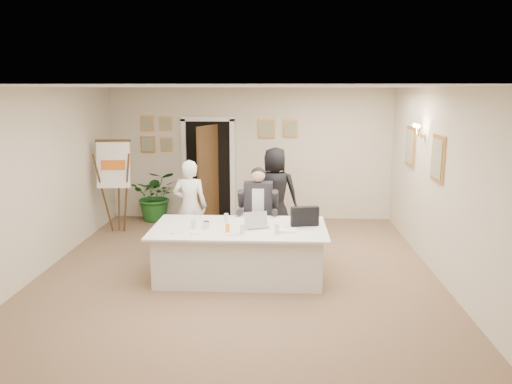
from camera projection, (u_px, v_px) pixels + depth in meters
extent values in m
plane|color=brown|center=(237.00, 276.00, 7.51)|extent=(7.00, 7.00, 0.00)
cube|color=white|center=(236.00, 86.00, 6.95)|extent=(6.00, 7.00, 0.02)
cube|color=beige|center=(250.00, 154.00, 10.65)|extent=(6.00, 0.10, 2.80)
cube|color=beige|center=(197.00, 271.00, 3.81)|extent=(6.00, 0.10, 2.80)
cube|color=beige|center=(34.00, 183.00, 7.37)|extent=(0.10, 7.00, 2.80)
cube|color=beige|center=(446.00, 187.00, 7.09)|extent=(0.10, 7.00, 2.80)
cube|color=black|center=(209.00, 170.00, 10.74)|extent=(0.92, 0.06, 2.10)
cube|color=white|center=(184.00, 170.00, 10.73)|extent=(0.10, 0.06, 2.20)
cube|color=white|center=(233.00, 171.00, 10.68)|extent=(0.10, 0.06, 2.20)
cube|color=#311F0F|center=(208.00, 174.00, 10.33)|extent=(0.33, 0.81, 2.02)
cube|color=silver|center=(239.00, 253.00, 7.42)|extent=(2.38, 1.19, 0.75)
cube|color=silver|center=(239.00, 228.00, 7.34)|extent=(2.56, 1.37, 0.03)
cube|color=white|center=(113.00, 165.00, 9.46)|extent=(0.64, 0.25, 0.88)
imported|color=white|center=(190.00, 206.00, 8.53)|extent=(0.60, 0.41, 1.60)
imported|color=black|center=(275.00, 193.00, 9.27)|extent=(0.89, 0.63, 1.73)
imported|color=#1C551C|center=(156.00, 195.00, 10.62)|extent=(1.10, 0.99, 1.09)
cube|color=black|center=(305.00, 216.00, 7.37)|extent=(0.43, 0.20, 0.29)
cube|color=white|center=(287.00, 230.00, 7.11)|extent=(0.28, 0.20, 0.03)
cylinder|color=white|center=(177.00, 232.00, 7.06)|extent=(0.21, 0.21, 0.01)
cylinder|color=white|center=(198.00, 232.00, 7.05)|extent=(0.22, 0.22, 0.01)
cylinder|color=white|center=(232.00, 234.00, 6.97)|extent=(0.27, 0.27, 0.01)
cylinder|color=silver|center=(194.00, 223.00, 7.27)|extent=(0.08, 0.08, 0.14)
cylinder|color=silver|center=(242.00, 229.00, 6.95)|extent=(0.07, 0.07, 0.14)
cylinder|color=silver|center=(277.00, 229.00, 6.97)|extent=(0.07, 0.07, 0.14)
cylinder|color=silver|center=(226.00, 218.00, 7.57)|extent=(0.07, 0.07, 0.14)
cylinder|color=orange|center=(228.00, 228.00, 7.02)|extent=(0.08, 0.08, 0.13)
cylinder|color=silver|center=(206.00, 225.00, 7.24)|extent=(0.12, 0.12, 0.11)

